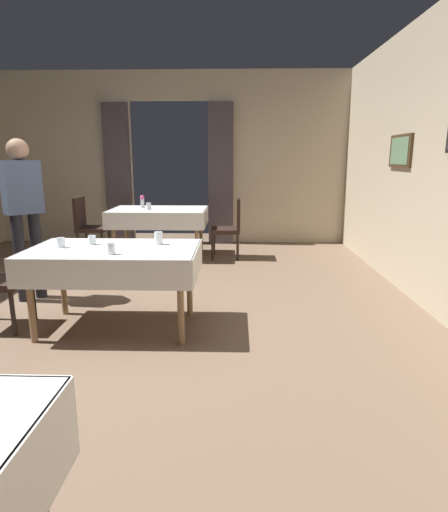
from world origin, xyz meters
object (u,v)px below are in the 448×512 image
(glass_mid_a, at_px, (61,243))
(glass_mid_c, at_px, (92,240))
(chair_far_right, at_px, (231,225))
(person_waiter_by_doorway, at_px, (24,206))
(glass_mid_b, at_px, (111,249))
(flower_vase_far, at_px, (142,201))
(dining_table_mid, at_px, (114,258))
(chair_far_left, at_px, (88,224))
(dining_table_far, at_px, (159,214))
(glass_mid_d, at_px, (159,238))
(glass_far_b, at_px, (149,206))

(glass_mid_a, xyz_separation_m, glass_mid_c, (0.23, 0.13, -0.00))
(chair_far_right, xyz_separation_m, person_waiter_by_doorway, (-2.16, -2.05, 0.51))
(glass_mid_b, bearing_deg, chair_far_right, 73.03)
(glass_mid_c, distance_m, flower_vase_far, 2.91)
(dining_table_mid, bearing_deg, glass_mid_b, -78.18)
(glass_mid_a, relative_size, flower_vase_far, 0.44)
(dining_table_mid, height_order, chair_far_right, chair_far_right)
(chair_far_right, height_order, chair_far_left, same)
(chair_far_right, bearing_deg, glass_mid_a, -117.27)
(glass_mid_b, height_order, glass_mid_c, glass_mid_b)
(dining_table_mid, distance_m, chair_far_right, 3.01)
(dining_table_mid, distance_m, glass_mid_b, 0.29)
(dining_table_mid, xyz_separation_m, person_waiter_by_doorway, (-1.17, 0.79, 0.36))
(dining_table_far, bearing_deg, chair_far_left, -178.76)
(chair_far_right, bearing_deg, glass_mid_d, -103.20)
(person_waiter_by_doorway, bearing_deg, glass_mid_c, -34.95)
(glass_mid_c, height_order, flower_vase_far, flower_vase_far)
(glass_mid_a, distance_m, glass_far_b, 2.80)
(dining_table_mid, xyz_separation_m, chair_far_right, (1.00, 2.84, -0.15))
(chair_far_left, height_order, person_waiter_by_doorway, person_waiter_by_doorway)
(glass_mid_c, relative_size, flower_vase_far, 0.42)
(glass_mid_b, relative_size, person_waiter_by_doorway, 0.06)
(glass_mid_c, bearing_deg, glass_mid_b, -53.33)
(glass_mid_a, distance_m, glass_mid_d, 0.85)
(glass_mid_d, xyz_separation_m, glass_far_b, (-0.62, 2.62, -0.00))
(glass_mid_b, xyz_separation_m, glass_mid_d, (0.32, 0.42, 0.01))
(chair_far_right, xyz_separation_m, glass_mid_d, (-0.63, -2.67, 0.29))
(dining_table_far, bearing_deg, flower_vase_far, 157.90)
(glass_mid_b, relative_size, flower_vase_far, 0.48)
(dining_table_far, relative_size, glass_mid_a, 16.62)
(chair_far_left, height_order, glass_mid_a, chair_far_left)
(chair_far_right, xyz_separation_m, flower_vase_far, (-1.40, 0.20, 0.34))
(dining_table_far, relative_size, chair_far_left, 1.60)
(glass_mid_c, height_order, glass_mid_d, glass_mid_d)
(flower_vase_far, height_order, glass_far_b, flower_vase_far)
(chair_far_right, bearing_deg, glass_mid_c, -114.49)
(chair_far_left, height_order, glass_mid_d, chair_far_left)
(dining_table_far, xyz_separation_m, glass_mid_c, (-0.11, -2.80, 0.13))
(chair_far_left, bearing_deg, chair_far_right, -1.71)
(chair_far_left, xyz_separation_m, glass_mid_b, (1.31, -3.16, 0.28))
(dining_table_mid, distance_m, dining_table_far, 2.93)
(chair_far_right, distance_m, person_waiter_by_doorway, 3.03)
(chair_far_left, xyz_separation_m, glass_mid_a, (0.79, -2.91, 0.28))
(dining_table_mid, height_order, flower_vase_far, flower_vase_far)
(dining_table_mid, relative_size, chair_far_left, 1.60)
(dining_table_mid, height_order, person_waiter_by_doorway, person_waiter_by_doorway)
(dining_table_mid, xyz_separation_m, flower_vase_far, (-0.40, 3.04, 0.20))
(glass_mid_a, relative_size, glass_mid_c, 1.05)
(dining_table_mid, relative_size, glass_mid_d, 12.69)
(glass_mid_b, distance_m, glass_far_b, 3.05)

